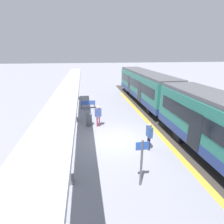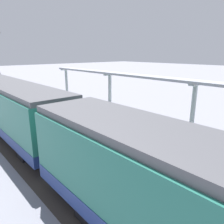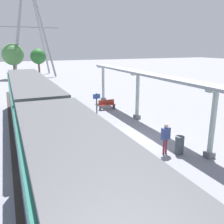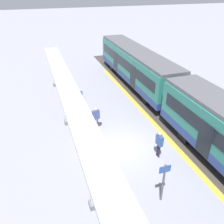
{
  "view_description": "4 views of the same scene",
  "coord_description": "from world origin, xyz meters",
  "px_view_note": "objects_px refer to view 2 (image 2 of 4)",
  "views": [
    {
      "loc": [
        1.99,
        10.89,
        5.67
      ],
      "look_at": [
        0.05,
        -1.96,
        1.36
      ],
      "focal_mm": 29.35,
      "sensor_mm": 36.0,
      "label": 1
    },
    {
      "loc": [
        -9.08,
        -9.92,
        5.33
      ],
      "look_at": [
        0.09,
        0.35,
        1.47
      ],
      "focal_mm": 34.08,
      "sensor_mm": 36.0,
      "label": 2
    },
    {
      "loc": [
        -6.35,
        -12.54,
        5.6
      ],
      "look_at": [
        -0.26,
        1.48,
        1.46
      ],
      "focal_mm": 39.05,
      "sensor_mm": 36.0,
      "label": 3
    },
    {
      "loc": [
        4.46,
        11.1,
        9.26
      ],
      "look_at": [
        0.22,
        -1.59,
        1.76
      ],
      "focal_mm": 37.68,
      "sensor_mm": 36.0,
      "label": 4
    }
  ],
  "objects_px": {
    "canopy_pillar_second": "(193,112)",
    "canopy_pillar_third": "(110,94)",
    "passenger_by_the_benches": "(156,125)",
    "bench_mid_platform": "(77,104)",
    "passenger_waiting_near_edge": "(81,119)",
    "train_far_carriage": "(9,106)",
    "canopy_pillar_fourth": "(67,85)",
    "platform_info_sign": "(75,104)",
    "trash_bin": "(166,133)"
  },
  "relations": [
    {
      "from": "canopy_pillar_third",
      "to": "trash_bin",
      "type": "height_order",
      "value": "canopy_pillar_third"
    },
    {
      "from": "bench_mid_platform",
      "to": "canopy_pillar_fourth",
      "type": "bearing_deg",
      "value": 73.44
    },
    {
      "from": "train_far_carriage",
      "to": "platform_info_sign",
      "type": "xyz_separation_m",
      "value": [
        4.69,
        -0.75,
        -0.51
      ]
    },
    {
      "from": "train_far_carriage",
      "to": "passenger_waiting_near_edge",
      "type": "xyz_separation_m",
      "value": [
        3.3,
        -3.67,
        -0.74
      ]
    },
    {
      "from": "canopy_pillar_second",
      "to": "passenger_by_the_benches",
      "type": "relative_size",
      "value": 2.11
    },
    {
      "from": "trash_bin",
      "to": "passenger_by_the_benches",
      "type": "height_order",
      "value": "passenger_by_the_benches"
    },
    {
      "from": "canopy_pillar_fourth",
      "to": "bench_mid_platform",
      "type": "height_order",
      "value": "canopy_pillar_fourth"
    },
    {
      "from": "trash_bin",
      "to": "platform_info_sign",
      "type": "height_order",
      "value": "platform_info_sign"
    },
    {
      "from": "canopy_pillar_fourth",
      "to": "passenger_waiting_near_edge",
      "type": "distance_m",
      "value": 10.68
    },
    {
      "from": "trash_bin",
      "to": "canopy_pillar_third",
      "type": "bearing_deg",
      "value": 80.37
    },
    {
      "from": "train_far_carriage",
      "to": "canopy_pillar_third",
      "type": "height_order",
      "value": "canopy_pillar_third"
    },
    {
      "from": "passenger_by_the_benches",
      "to": "train_far_carriage",
      "type": "bearing_deg",
      "value": 127.7
    },
    {
      "from": "train_far_carriage",
      "to": "canopy_pillar_fourth",
      "type": "bearing_deg",
      "value": 37.15
    },
    {
      "from": "trash_bin",
      "to": "passenger_waiting_near_edge",
      "type": "bearing_deg",
      "value": 128.22
    },
    {
      "from": "canopy_pillar_second",
      "to": "canopy_pillar_third",
      "type": "height_order",
      "value": "same"
    },
    {
      "from": "trash_bin",
      "to": "passenger_waiting_near_edge",
      "type": "distance_m",
      "value": 5.58
    },
    {
      "from": "train_far_carriage",
      "to": "canopy_pillar_third",
      "type": "xyz_separation_m",
      "value": [
        7.86,
        -1.38,
        -0.01
      ]
    },
    {
      "from": "canopy_pillar_fourth",
      "to": "platform_info_sign",
      "type": "distance_m",
      "value": 7.43
    },
    {
      "from": "canopy_pillar_second",
      "to": "passenger_by_the_benches",
      "type": "xyz_separation_m",
      "value": [
        -1.86,
        1.29,
        -0.76
      ]
    },
    {
      "from": "canopy_pillar_fourth",
      "to": "platform_info_sign",
      "type": "height_order",
      "value": "canopy_pillar_fourth"
    },
    {
      "from": "canopy_pillar_fourth",
      "to": "bench_mid_platform",
      "type": "xyz_separation_m",
      "value": [
        -1.07,
        -3.59,
        -1.38
      ]
    },
    {
      "from": "canopy_pillar_third",
      "to": "train_far_carriage",
      "type": "bearing_deg",
      "value": 170.06
    },
    {
      "from": "passenger_by_the_benches",
      "to": "platform_info_sign",
      "type": "bearing_deg",
      "value": 100.58
    },
    {
      "from": "canopy_pillar_third",
      "to": "bench_mid_platform",
      "type": "xyz_separation_m",
      "value": [
        -1.07,
        3.74,
        -1.38
      ]
    },
    {
      "from": "train_far_carriage",
      "to": "bench_mid_platform",
      "type": "height_order",
      "value": "train_far_carriage"
    },
    {
      "from": "train_far_carriage",
      "to": "canopy_pillar_third",
      "type": "distance_m",
      "value": 7.98
    },
    {
      "from": "canopy_pillar_fourth",
      "to": "bench_mid_platform",
      "type": "distance_m",
      "value": 4.0
    },
    {
      "from": "canopy_pillar_third",
      "to": "canopy_pillar_second",
      "type": "bearing_deg",
      "value": -90.0
    },
    {
      "from": "bench_mid_platform",
      "to": "passenger_by_the_benches",
      "type": "height_order",
      "value": "passenger_by_the_benches"
    },
    {
      "from": "passenger_waiting_near_edge",
      "to": "passenger_by_the_benches",
      "type": "bearing_deg",
      "value": -56.52
    },
    {
      "from": "canopy_pillar_second",
      "to": "canopy_pillar_fourth",
      "type": "height_order",
      "value": "same"
    },
    {
      "from": "train_far_carriage",
      "to": "bench_mid_platform",
      "type": "bearing_deg",
      "value": 19.16
    },
    {
      "from": "train_far_carriage",
      "to": "canopy_pillar_second",
      "type": "xyz_separation_m",
      "value": [
        7.86,
        -9.06,
        -0.01
      ]
    },
    {
      "from": "canopy_pillar_third",
      "to": "trash_bin",
      "type": "xyz_separation_m",
      "value": [
        -1.13,
        -6.66,
        -1.33
      ]
    },
    {
      "from": "train_far_carriage",
      "to": "canopy_pillar_fourth",
      "type": "height_order",
      "value": "canopy_pillar_fourth"
    },
    {
      "from": "canopy_pillar_second",
      "to": "passenger_waiting_near_edge",
      "type": "distance_m",
      "value": 7.1
    },
    {
      "from": "bench_mid_platform",
      "to": "passenger_waiting_near_edge",
      "type": "bearing_deg",
      "value": -120.09
    },
    {
      "from": "canopy_pillar_fourth",
      "to": "trash_bin",
      "type": "xyz_separation_m",
      "value": [
        -1.13,
        -13.99,
        -1.33
      ]
    },
    {
      "from": "canopy_pillar_second",
      "to": "passenger_by_the_benches",
      "type": "distance_m",
      "value": 2.39
    },
    {
      "from": "train_far_carriage",
      "to": "canopy_pillar_fourth",
      "type": "xyz_separation_m",
      "value": [
        7.86,
        5.95,
        -0.01
      ]
    },
    {
      "from": "canopy_pillar_second",
      "to": "platform_info_sign",
      "type": "xyz_separation_m",
      "value": [
        -3.17,
        8.31,
        -0.5
      ]
    },
    {
      "from": "canopy_pillar_fourth",
      "to": "passenger_waiting_near_edge",
      "type": "relative_size",
      "value": 2.06
    },
    {
      "from": "train_far_carriage",
      "to": "passenger_waiting_near_edge",
      "type": "height_order",
      "value": "train_far_carriage"
    },
    {
      "from": "train_far_carriage",
      "to": "bench_mid_platform",
      "type": "xyz_separation_m",
      "value": [
        6.79,
        2.36,
        -1.39
      ]
    },
    {
      "from": "train_far_carriage",
      "to": "bench_mid_platform",
      "type": "relative_size",
      "value": 9.38
    },
    {
      "from": "train_far_carriage",
      "to": "trash_bin",
      "type": "xyz_separation_m",
      "value": [
        6.73,
        -8.03,
        -1.34
      ]
    },
    {
      "from": "canopy_pillar_fourth",
      "to": "passenger_by_the_benches",
      "type": "distance_m",
      "value": 13.87
    },
    {
      "from": "train_far_carriage",
      "to": "platform_info_sign",
      "type": "bearing_deg",
      "value": -9.07
    },
    {
      "from": "train_far_carriage",
      "to": "passenger_by_the_benches",
      "type": "xyz_separation_m",
      "value": [
        6.0,
        -7.77,
        -0.77
      ]
    },
    {
      "from": "canopy_pillar_third",
      "to": "canopy_pillar_fourth",
      "type": "relative_size",
      "value": 1.0
    }
  ]
}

